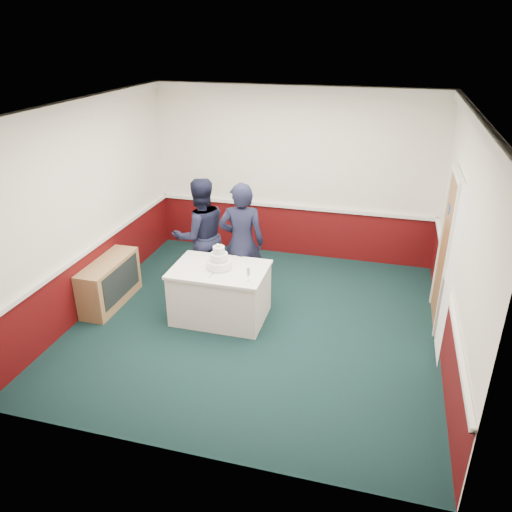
% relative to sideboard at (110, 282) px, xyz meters
% --- Properties ---
extents(ground, '(5.00, 5.00, 0.00)m').
position_rel_sideboard_xyz_m(ground, '(2.28, 0.03, -0.35)').
color(ground, '#112B27').
rests_on(ground, ground).
extents(room_shell, '(5.00, 5.00, 3.00)m').
position_rel_sideboard_xyz_m(room_shell, '(2.36, 0.64, 1.62)').
color(room_shell, white).
rests_on(room_shell, ground).
extents(sideboard, '(0.41, 1.20, 0.70)m').
position_rel_sideboard_xyz_m(sideboard, '(0.00, 0.00, 0.00)').
color(sideboard, '#9C734B').
rests_on(sideboard, ground).
extents(cake_table, '(1.32, 0.92, 0.79)m').
position_rel_sideboard_xyz_m(cake_table, '(1.74, 0.05, 0.05)').
color(cake_table, white).
rests_on(cake_table, ground).
extents(wedding_cake, '(0.35, 0.35, 0.36)m').
position_rel_sideboard_xyz_m(wedding_cake, '(1.74, 0.05, 0.55)').
color(wedding_cake, white).
rests_on(wedding_cake, cake_table).
extents(cake_knife, '(0.03, 0.22, 0.00)m').
position_rel_sideboard_xyz_m(cake_knife, '(1.71, -0.15, 0.44)').
color(cake_knife, silver).
rests_on(cake_knife, cake_table).
extents(champagne_flute, '(0.05, 0.05, 0.21)m').
position_rel_sideboard_xyz_m(champagne_flute, '(2.24, -0.23, 0.58)').
color(champagne_flute, silver).
rests_on(champagne_flute, cake_table).
extents(person_man, '(1.12, 1.09, 1.82)m').
position_rel_sideboard_xyz_m(person_man, '(1.17, 0.83, 0.56)').
color(person_man, black).
rests_on(person_man, ground).
extents(person_woman, '(0.76, 0.58, 1.86)m').
position_rel_sideboard_xyz_m(person_woman, '(1.88, 0.67, 0.58)').
color(person_woman, black).
rests_on(person_woman, ground).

